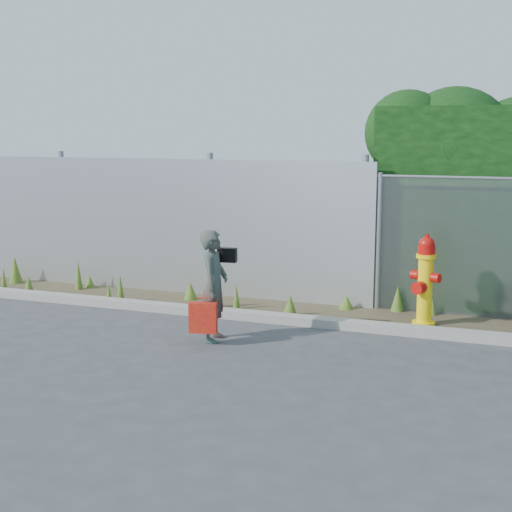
% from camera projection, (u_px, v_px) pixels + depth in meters
% --- Properties ---
extents(ground, '(80.00, 80.00, 0.00)m').
position_uv_depth(ground, '(239.00, 362.00, 8.26)').
color(ground, '#3B3B3D').
rests_on(ground, ground).
extents(curb, '(16.00, 0.22, 0.12)m').
position_uv_depth(curb, '(286.00, 319.00, 9.92)').
color(curb, gray).
rests_on(curb, ground).
extents(weed_strip, '(16.00, 1.23, 0.55)m').
position_uv_depth(weed_strip, '(252.00, 301.00, 10.75)').
color(weed_strip, '#423826').
rests_on(weed_strip, ground).
extents(corrugated_fence, '(8.50, 0.21, 2.30)m').
position_uv_depth(corrugated_fence, '(123.00, 224.00, 11.94)').
color(corrugated_fence, '#B9BBC1').
rests_on(corrugated_fence, ground).
extents(fire_hydrant, '(0.43, 0.38, 1.28)m').
position_uv_depth(fire_hydrant, '(425.00, 282.00, 9.67)').
color(fire_hydrant, yellow).
rests_on(fire_hydrant, ground).
extents(woman, '(0.40, 0.56, 1.42)m').
position_uv_depth(woman, '(214.00, 286.00, 9.01)').
color(woman, '#106A59').
rests_on(woman, ground).
extents(red_tote_bag, '(0.34, 0.13, 0.45)m').
position_uv_depth(red_tote_bag, '(203.00, 318.00, 8.82)').
color(red_tote_bag, '#B70A16').
extents(black_shoulder_bag, '(0.24, 0.10, 0.18)m').
position_uv_depth(black_shoulder_bag, '(227.00, 255.00, 9.15)').
color(black_shoulder_bag, black).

